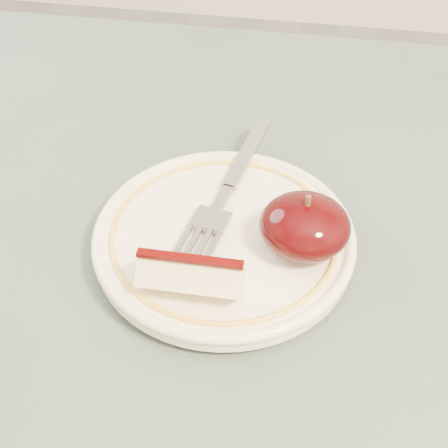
% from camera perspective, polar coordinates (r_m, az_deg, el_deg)
% --- Properties ---
extents(table, '(0.90, 0.90, 0.75)m').
position_cam_1_polar(table, '(0.50, -4.17, -17.14)').
color(table, brown).
rests_on(table, ground).
extents(plate, '(0.20, 0.20, 0.02)m').
position_cam_1_polar(plate, '(0.47, 0.00, -1.23)').
color(plate, '#F7EACF').
rests_on(plate, table).
extents(apple_half, '(0.07, 0.06, 0.05)m').
position_cam_1_polar(apple_half, '(0.45, 7.40, -0.18)').
color(apple_half, black).
rests_on(apple_half, plate).
extents(apple_wedge, '(0.07, 0.03, 0.03)m').
position_cam_1_polar(apple_wedge, '(0.42, -3.05, -4.70)').
color(apple_wedge, beige).
rests_on(apple_wedge, plate).
extents(fork, '(0.05, 0.19, 0.00)m').
position_cam_1_polar(fork, '(0.50, 0.36, 3.26)').
color(fork, gray).
rests_on(fork, plate).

